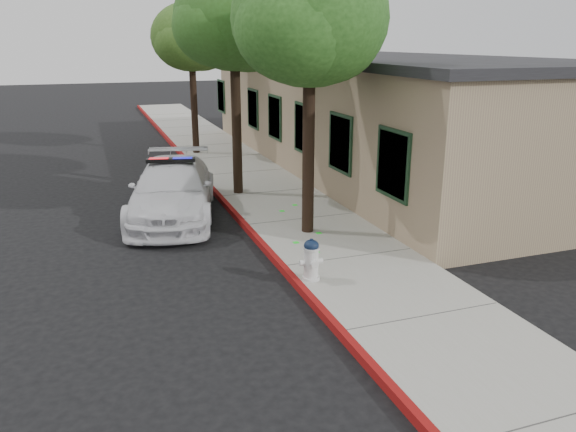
{
  "coord_description": "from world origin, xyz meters",
  "views": [
    {
      "loc": [
        -3.6,
        -10.6,
        4.78
      ],
      "look_at": [
        0.6,
        1.23,
        0.85
      ],
      "focal_mm": 35.19,
      "sensor_mm": 36.0,
      "label": 1
    }
  ],
  "objects_px": {
    "clapboard_building": "(370,112)",
    "fire_hydrant": "(311,259)",
    "street_tree_near": "(310,25)",
    "street_tree_far": "(192,41)",
    "street_tree_mid": "(234,24)",
    "police_car": "(173,190)"
  },
  "relations": [
    {
      "from": "fire_hydrant",
      "to": "street_tree_near",
      "type": "distance_m",
      "value": 5.43
    },
    {
      "from": "clapboard_building",
      "to": "fire_hydrant",
      "type": "distance_m",
      "value": 11.83
    },
    {
      "from": "street_tree_near",
      "to": "clapboard_building",
      "type": "bearing_deg",
      "value": 53.03
    },
    {
      "from": "police_car",
      "to": "street_tree_far",
      "type": "relative_size",
      "value": 0.95
    },
    {
      "from": "street_tree_near",
      "to": "street_tree_mid",
      "type": "xyz_separation_m",
      "value": [
        -0.69,
        4.31,
        0.12
      ]
    },
    {
      "from": "fire_hydrant",
      "to": "street_tree_near",
      "type": "height_order",
      "value": "street_tree_near"
    },
    {
      "from": "fire_hydrant",
      "to": "street_tree_far",
      "type": "distance_m",
      "value": 14.79
    },
    {
      "from": "police_car",
      "to": "clapboard_building",
      "type": "bearing_deg",
      "value": 40.5
    },
    {
      "from": "street_tree_far",
      "to": "street_tree_mid",
      "type": "bearing_deg",
      "value": -90.24
    },
    {
      "from": "clapboard_building",
      "to": "fire_hydrant",
      "type": "relative_size",
      "value": 24.2
    },
    {
      "from": "street_tree_near",
      "to": "street_tree_far",
      "type": "relative_size",
      "value": 1.08
    },
    {
      "from": "clapboard_building",
      "to": "street_tree_mid",
      "type": "xyz_separation_m",
      "value": [
        -5.98,
        -2.72,
        3.09
      ]
    },
    {
      "from": "fire_hydrant",
      "to": "street_tree_far",
      "type": "xyz_separation_m",
      "value": [
        0.4,
        14.18,
        4.17
      ]
    },
    {
      "from": "clapboard_building",
      "to": "police_car",
      "type": "bearing_deg",
      "value": -152.86
    },
    {
      "from": "street_tree_near",
      "to": "street_tree_mid",
      "type": "distance_m",
      "value": 4.36
    },
    {
      "from": "police_car",
      "to": "fire_hydrant",
      "type": "distance_m",
      "value": 5.95
    },
    {
      "from": "police_car",
      "to": "street_tree_near",
      "type": "bearing_deg",
      "value": -30.06
    },
    {
      "from": "police_car",
      "to": "fire_hydrant",
      "type": "height_order",
      "value": "police_car"
    },
    {
      "from": "street_tree_mid",
      "to": "street_tree_far",
      "type": "relative_size",
      "value": 1.1
    },
    {
      "from": "clapboard_building",
      "to": "street_tree_near",
      "type": "distance_m",
      "value": 9.28
    },
    {
      "from": "clapboard_building",
      "to": "street_tree_near",
      "type": "bearing_deg",
      "value": -126.97
    },
    {
      "from": "clapboard_building",
      "to": "street_tree_far",
      "type": "bearing_deg",
      "value": 144.0
    }
  ]
}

